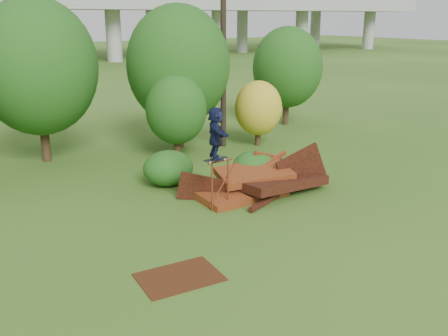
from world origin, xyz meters
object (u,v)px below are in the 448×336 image
flat_plate (179,277)px  skater (216,133)px  utility_pole (223,51)px  scrap_pile (260,182)px

flat_plate → skater: bearing=46.2°
skater → utility_pole: (5.07, 7.31, 2.08)m
skater → utility_pole: 9.14m
flat_plate → scrap_pile: bearing=35.6°
flat_plate → utility_pole: bearing=52.1°
utility_pole → scrap_pile: bearing=-112.1°
scrap_pile → skater: skater is taller
scrap_pile → utility_pole: (2.72, 6.71, 4.39)m
scrap_pile → skater: bearing=-165.5°
skater → scrap_pile: bearing=-56.4°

